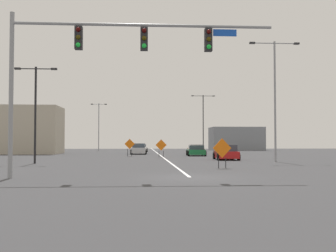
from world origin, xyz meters
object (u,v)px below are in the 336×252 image
at_px(construction_sign_left_lane, 130,145).
at_px(construction_sign_left_shoulder, 161,146).
at_px(car_orange_distant, 196,149).
at_px(street_lamp_mid_left, 203,118).
at_px(car_white_passing, 140,148).
at_px(street_lamp_far_left, 275,91).
at_px(street_lamp_mid_right, 35,106).
at_px(car_red_mid, 226,153).
at_px(street_lamp_near_right, 99,123).
at_px(traffic_signal_assembly, 105,52).
at_px(car_silver_far, 139,149).
at_px(car_green_approaching, 196,151).
at_px(construction_sign_right_shoulder, 222,150).

xyz_separation_m(construction_sign_left_lane, construction_sign_left_shoulder, (3.39, -1.91, -0.07)).
bearing_deg(car_orange_distant, construction_sign_left_lane, -129.12).
height_order(street_lamp_mid_left, car_white_passing, street_lamp_mid_left).
bearing_deg(street_lamp_far_left, street_lamp_mid_right, -175.80).
relative_size(car_red_mid, car_white_passing, 0.90).
bearing_deg(car_red_mid, car_white_passing, 104.50).
bearing_deg(street_lamp_near_right, street_lamp_mid_left, -4.55).
bearing_deg(construction_sign_left_shoulder, traffic_signal_assembly, -98.47).
height_order(traffic_signal_assembly, car_orange_distant, traffic_signal_assembly).
height_order(traffic_signal_assembly, car_silver_far, traffic_signal_assembly).
relative_size(traffic_signal_assembly, car_red_mid, 2.95).
bearing_deg(street_lamp_mid_left, construction_sign_left_lane, -114.41).
bearing_deg(street_lamp_mid_left, construction_sign_left_shoulder, -107.04).
relative_size(construction_sign_left_lane, car_red_mid, 0.48).
bearing_deg(traffic_signal_assembly, car_red_mid, 62.63).
height_order(street_lamp_near_right, construction_sign_left_lane, street_lamp_near_right).
bearing_deg(street_lamp_mid_right, car_red_mid, 19.26).
xyz_separation_m(car_white_passing, car_green_approaching, (6.46, -19.65, -0.01)).
bearing_deg(street_lamp_mid_left, construction_sign_right_shoulder, -97.19).
bearing_deg(street_lamp_near_right, car_red_mid, -67.92).
relative_size(construction_sign_right_shoulder, car_white_passing, 0.41).
bearing_deg(construction_sign_left_shoulder, construction_sign_left_lane, 150.69).
height_order(car_green_approaching, car_silver_far, car_silver_far).
distance_m(street_lamp_mid_left, street_lamp_mid_right, 45.63).
relative_size(traffic_signal_assembly, street_lamp_mid_right, 1.66).
bearing_deg(street_lamp_mid_right, street_lamp_mid_left, 65.60).
relative_size(construction_sign_left_shoulder, construction_sign_right_shoulder, 1.02).
distance_m(construction_sign_left_lane, car_green_approaching, 7.71).
height_order(construction_sign_left_shoulder, car_white_passing, construction_sign_left_shoulder).
distance_m(car_red_mid, car_white_passing, 31.12).
height_order(street_lamp_mid_left, car_green_approaching, street_lamp_mid_left).
bearing_deg(construction_sign_right_shoulder, street_lamp_mid_right, 154.15).
distance_m(car_green_approaching, car_silver_far, 9.41).
bearing_deg(construction_sign_left_shoulder, car_red_mid, -52.68).
relative_size(street_lamp_far_left, car_green_approaching, 2.39).
distance_m(construction_sign_left_lane, car_red_mid, 12.74).
relative_size(street_lamp_mid_left, street_lamp_mid_right, 1.38).
bearing_deg(car_white_passing, street_lamp_mid_right, -102.19).
xyz_separation_m(construction_sign_left_lane, car_orange_distant, (8.77, 10.79, -0.66)).
distance_m(construction_sign_left_shoulder, car_white_passing, 23.04).
xyz_separation_m(car_green_approaching, car_silver_far, (-6.61, 6.69, 0.08)).
xyz_separation_m(street_lamp_near_right, construction_sign_right_shoulder, (12.61, -49.23, -3.80)).
bearing_deg(street_lamp_mid_left, car_green_approaching, -100.39).
bearing_deg(construction_sign_left_lane, street_lamp_far_left, -47.42).
bearing_deg(car_silver_far, construction_sign_right_shoulder, -79.57).
distance_m(traffic_signal_assembly, construction_sign_left_lane, 27.28).
relative_size(traffic_signal_assembly, street_lamp_mid_left, 1.20).
xyz_separation_m(street_lamp_mid_left, construction_sign_right_shoulder, (-6.02, -47.74, -4.67)).
xyz_separation_m(street_lamp_far_left, street_lamp_near_right, (-18.45, 41.65, -0.77)).
distance_m(street_lamp_mid_right, construction_sign_left_shoulder, 16.38).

